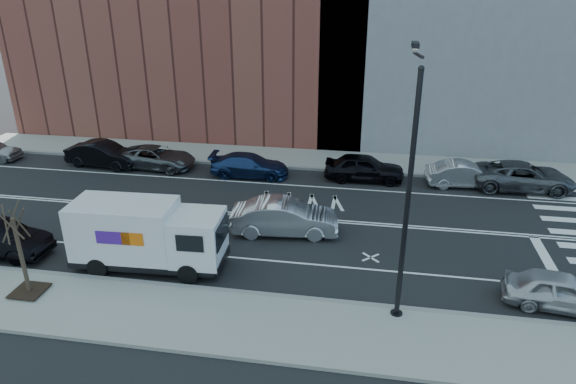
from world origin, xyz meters
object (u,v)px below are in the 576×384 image
(far_parked_b, at_px, (103,154))
(driving_sedan, at_px, (285,217))
(near_parked_front, at_px, (561,291))
(fedex_van, at_px, (147,235))

(far_parked_b, distance_m, driving_sedan, 14.91)
(near_parked_front, bearing_deg, fedex_van, 97.15)
(far_parked_b, height_order, driving_sedan, driving_sedan)
(fedex_van, height_order, far_parked_b, fedex_van)
(far_parked_b, relative_size, near_parked_front, 1.16)
(far_parked_b, xyz_separation_m, driving_sedan, (13.07, -7.17, 0.04))
(driving_sedan, bearing_deg, near_parked_front, -116.50)
(driving_sedan, bearing_deg, far_parked_b, 55.06)
(fedex_van, distance_m, near_parked_front, 16.29)
(fedex_van, bearing_deg, near_parked_front, -2.96)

